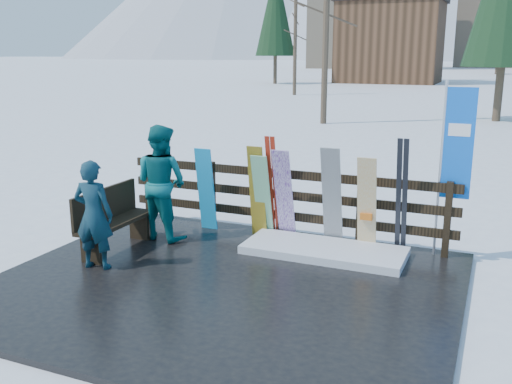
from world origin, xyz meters
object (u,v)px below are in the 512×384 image
at_px(snowboard_5, 367,205).
at_px(snowboard_0, 206,189).
at_px(snowboard_1, 262,196).
at_px(snowboard_3, 284,195).
at_px(snowboard_2, 257,192).
at_px(snowboard_4, 332,197).
at_px(person_back, 161,182).
at_px(rental_flag, 454,150).
at_px(person_front, 94,215).
at_px(bench, 112,218).

bearing_deg(snowboard_5, snowboard_0, -180.00).
bearing_deg(snowboard_1, snowboard_3, -0.00).
distance_m(snowboard_2, snowboard_3, 0.47).
height_order(snowboard_2, snowboard_4, snowboard_4).
bearing_deg(snowboard_2, person_back, -154.98).
bearing_deg(rental_flag, snowboard_5, -166.92).
distance_m(snowboard_1, person_front, 2.73).
xyz_separation_m(snowboard_3, snowboard_5, (1.33, 0.00, -0.02)).
distance_m(snowboard_2, person_back, 1.56).
xyz_separation_m(snowboard_3, rental_flag, (2.49, 0.27, 0.85)).
height_order(snowboard_0, snowboard_4, snowboard_4).
xyz_separation_m(snowboard_0, snowboard_1, (1.04, 0.00, -0.02)).
distance_m(snowboard_5, person_front, 3.99).
height_order(snowboard_0, snowboard_1, snowboard_0).
distance_m(snowboard_4, person_back, 2.74).
bearing_deg(rental_flag, snowboard_0, -176.04).
bearing_deg(snowboard_0, snowboard_2, -0.00).
bearing_deg(snowboard_1, snowboard_0, -180.00).
bearing_deg(bench, snowboard_1, 38.02).
relative_size(snowboard_2, rental_flag, 0.59).
bearing_deg(snowboard_4, snowboard_1, 180.00).
bearing_deg(bench, snowboard_2, 39.46).
height_order(snowboard_5, person_back, person_back).
bearing_deg(snowboard_3, snowboard_4, 0.00).
xyz_separation_m(snowboard_2, snowboard_4, (1.25, 0.00, 0.03)).
relative_size(snowboard_2, snowboard_5, 1.03).
bearing_deg(person_back, person_front, 94.26).
distance_m(snowboard_0, rental_flag, 4.01).
xyz_separation_m(snowboard_0, snowboard_4, (2.20, 0.00, 0.08)).
bearing_deg(snowboard_5, snowboard_1, 180.00).
bearing_deg(snowboard_4, bench, -154.17).
height_order(snowboard_4, person_back, person_back).
distance_m(snowboard_2, rental_flag, 3.09).
xyz_separation_m(snowboard_3, person_front, (-2.01, -2.18, 0.02)).
distance_m(snowboard_0, snowboard_3, 1.41).
bearing_deg(bench, rental_flag, 20.15).
distance_m(snowboard_3, snowboard_4, 0.79).
relative_size(snowboard_2, person_front, 1.00).
height_order(snowboard_5, rental_flag, rental_flag).
xyz_separation_m(snowboard_1, snowboard_3, (0.37, -0.00, 0.06)).
height_order(snowboard_4, person_front, snowboard_4).
bearing_deg(snowboard_4, snowboard_3, 180.00).
xyz_separation_m(bench, snowboard_5, (3.59, 1.47, 0.22)).
bearing_deg(snowboard_5, person_front, -146.88).
relative_size(snowboard_4, person_front, 1.06).
bearing_deg(snowboard_5, bench, -157.67).
bearing_deg(snowboard_4, snowboard_0, 180.00).
distance_m(bench, snowboard_1, 2.40).
relative_size(snowboard_0, snowboard_4, 0.88).
xyz_separation_m(bench, snowboard_2, (1.79, 1.47, 0.25)).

